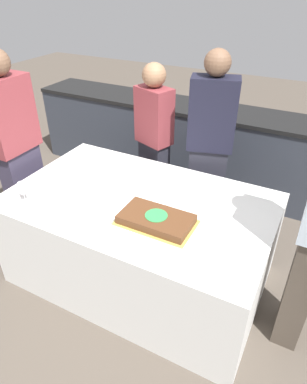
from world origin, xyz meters
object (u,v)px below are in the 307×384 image
Objects in this scene: plate_stack at (58,174)px; wine_glass at (22,189)px; person_cutting_cake at (209,148)px; person_seated_left at (17,151)px; person_standing_back at (154,144)px; cake at (156,219)px.

wine_glass is (0.01, -0.38, 0.08)m from plate_stack.
person_cutting_cake is (0.97, 0.83, 0.09)m from plate_stack.
person_seated_left is (-0.44, 0.02, 0.10)m from plate_stack.
person_standing_back is at bearing 62.25° from plate_stack.
person_standing_back is (0.44, 0.83, 0.02)m from plate_stack.
person_cutting_cake reaches higher than wine_glass.
wine_glass is 0.09× the size of person_seated_left.
person_seated_left is at bearing 172.49° from cake.
plate_stack is 0.12× the size of person_seated_left.
cake is at bearing 73.78° from person_cutting_cake.
cake is 2.48× the size of plate_stack.
plate_stack is 0.39m from wine_glass.
wine_glass is 0.09× the size of person_cutting_cake.
person_seated_left is (-1.42, -0.81, 0.00)m from person_cutting_cake.
wine_glass is (-0.96, -0.21, 0.07)m from cake.
cake is 3.28× the size of wine_glass.
wine_glass is at bearing 91.05° from person_standing_back.
cake is 0.33× the size of person_standing_back.
person_standing_back is (0.42, 1.21, -0.06)m from wine_glass.
plate_stack is 0.45m from person_seated_left.
plate_stack is at bearing -92.49° from person_seated_left.
person_cutting_cake is 0.54m from person_standing_back.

